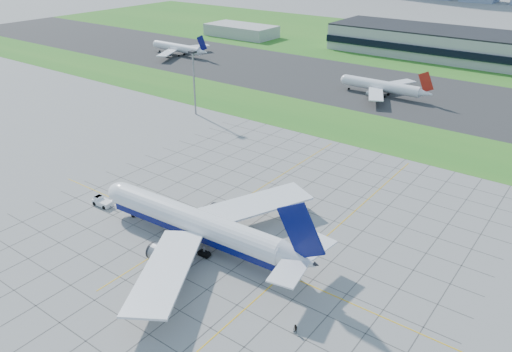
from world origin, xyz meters
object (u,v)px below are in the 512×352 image
Objects in this scene: airliner at (196,224)px; pushback_tug at (102,202)px; distant_jet_0 at (178,48)px; distant_jet_1 at (382,86)px; crew_far at (295,329)px; light_mast at (194,75)px; crew_near at (151,207)px.

airliner is 7.43× the size of pushback_tug.
distant_jet_0 is 1.00× the size of distant_jet_1.
airliner is 32.95× the size of crew_far.
light_mast reaches higher than pushback_tug.
airliner is at bearing 179.42° from crew_far.
airliner is 139.25m from distant_jet_1.
pushback_tug is 141.60m from distant_jet_1.
distant_jet_0 reaches higher than crew_near.
light_mast is 13.40× the size of crew_near.
light_mast is at bearing 130.23° from airliner.
distant_jet_1 is (6.16, 134.40, 3.53)m from crew_near.
distant_jet_0 is at bearing 138.08° from light_mast.
distant_jet_0 is (-182.01, 154.73, 3.52)m from crew_far.
crew_near is at bearing -92.62° from distant_jet_1.
pushback_tug is at bearing -66.25° from light_mast.
crew_far is 238.92m from distant_jet_0.
airliner is at bearing -44.25° from distant_jet_0.
light_mast reaches higher than airliner.
pushback_tug is at bearing -170.55° from crew_far.
crew_near is 0.04× the size of distant_jet_1.
distant_jet_0 reaches higher than pushback_tug.
distant_jet_0 is at bearing 177.87° from distant_jet_1.
distant_jet_1 is (-49.13, 149.80, 3.52)m from crew_far.
crew_far is at bearing -39.03° from light_mast.
crew_near is 188.37m from distant_jet_0.
airliner reaches higher than crew_far.
distant_jet_1 reaches higher than pushback_tug.
pushback_tug is (31.28, -71.09, -15.13)m from light_mast.
light_mast is at bearing -41.92° from distant_jet_0.
airliner is at bearing -84.08° from distant_jet_1.
airliner is at bearing -46.98° from light_mast.
distant_jet_1 reaches higher than crew_far.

